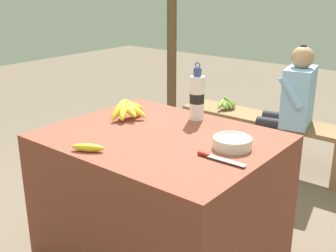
{
  "coord_description": "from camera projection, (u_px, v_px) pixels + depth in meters",
  "views": [
    {
      "loc": [
        1.3,
        -1.56,
        1.48
      ],
      "look_at": [
        0.01,
        0.05,
        0.77
      ],
      "focal_mm": 45.0,
      "sensor_mm": 36.0,
      "label": 1
    }
  ],
  "objects": [
    {
      "name": "water_bottle",
      "position": [
        197.0,
        97.0,
        2.38
      ],
      "size": [
        0.08,
        0.08,
        0.33
      ],
      "color": "white",
      "rests_on": "market_counter"
    },
    {
      "name": "knife",
      "position": [
        214.0,
        157.0,
        1.87
      ],
      "size": [
        0.24,
        0.03,
        0.02
      ],
      "rotation": [
        0.0,
        0.0,
        0.01
      ],
      "color": "#BCBCC1",
      "rests_on": "market_counter"
    },
    {
      "name": "support_post_near",
      "position": [
        172.0,
        11.0,
        4.37
      ],
      "size": [
        0.1,
        0.1,
        2.4
      ],
      "color": "brown",
      "rests_on": "ground_plane"
    },
    {
      "name": "seated_vendor",
      "position": [
        291.0,
        102.0,
        3.28
      ],
      "size": [
        0.45,
        0.42,
        1.04
      ],
      "rotation": [
        0.0,
        0.0,
        3.34
      ],
      "color": "#232328",
      "rests_on": "ground_plane"
    },
    {
      "name": "market_counter",
      "position": [
        161.0,
        199.0,
        2.29
      ],
      "size": [
        1.16,
        0.92,
        0.73
      ],
      "color": "brown",
      "rests_on": "ground_plane"
    },
    {
      "name": "wooden_bench",
      "position": [
        265.0,
        125.0,
        3.52
      ],
      "size": [
        1.5,
        0.32,
        0.42
      ],
      "color": "brown",
      "rests_on": "ground_plane"
    },
    {
      "name": "serving_bowl",
      "position": [
        232.0,
        142.0,
        1.99
      ],
      "size": [
        0.19,
        0.19,
        0.06
      ],
      "color": "silver",
      "rests_on": "market_counter"
    },
    {
      "name": "banana_bunch_ripe",
      "position": [
        128.0,
        109.0,
        2.41
      ],
      "size": [
        0.17,
        0.26,
        0.12
      ],
      "color": "#4C381E",
      "rests_on": "market_counter"
    },
    {
      "name": "loose_banana_front",
      "position": [
        88.0,
        148.0,
        1.96
      ],
      "size": [
        0.16,
        0.11,
        0.04
      ],
      "rotation": [
        0.0,
        0.0,
        0.52
      ],
      "color": "yellow",
      "rests_on": "market_counter"
    },
    {
      "name": "banana_bunch_green",
      "position": [
        226.0,
        103.0,
        3.71
      ],
      "size": [
        0.15,
        0.26,
        0.12
      ],
      "color": "#4C381E",
      "rests_on": "wooden_bench"
    }
  ]
}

